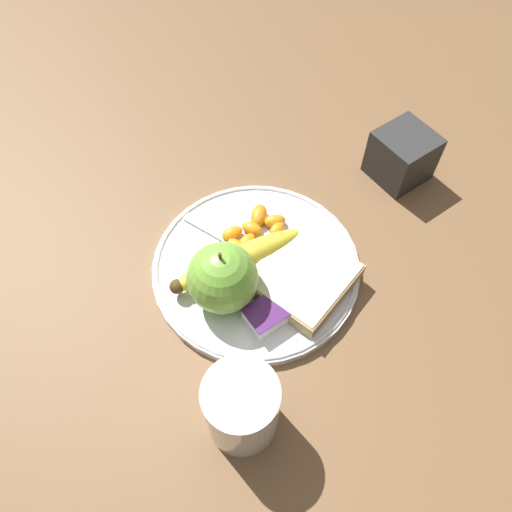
{
  "coord_description": "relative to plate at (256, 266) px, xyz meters",
  "views": [
    {
      "loc": [
        0.19,
        0.27,
        0.54
      ],
      "look_at": [
        0.0,
        0.0,
        0.03
      ],
      "focal_mm": 35.0,
      "sensor_mm": 36.0,
      "label": 1
    }
  ],
  "objects": [
    {
      "name": "ground_plane",
      "position": [
        0.0,
        0.0,
        -0.01
      ],
      "size": [
        3.0,
        3.0,
        0.0
      ],
      "primitive_type": "plane",
      "color": "brown"
    },
    {
      "name": "plate",
      "position": [
        0.0,
        0.0,
        0.0
      ],
      "size": [
        0.26,
        0.26,
        0.01
      ],
      "color": "silver",
      "rests_on": "ground_plane"
    },
    {
      "name": "juice_glass",
      "position": [
        0.12,
        0.15,
        0.04
      ],
      "size": [
        0.08,
        0.08,
        0.1
      ],
      "color": "silver",
      "rests_on": "ground_plane"
    },
    {
      "name": "apple",
      "position": [
        0.06,
        0.01,
        0.05
      ],
      "size": [
        0.08,
        0.08,
        0.09
      ],
      "color": "#72B23D",
      "rests_on": "plate"
    },
    {
      "name": "banana",
      "position": [
        0.02,
        -0.01,
        0.02
      ],
      "size": [
        0.18,
        0.06,
        0.03
      ],
      "color": "yellow",
      "rests_on": "plate"
    },
    {
      "name": "bread_slice",
      "position": [
        -0.03,
        0.05,
        0.02
      ],
      "size": [
        0.14,
        0.13,
        0.02
      ],
      "color": "tan",
      "rests_on": "plate"
    },
    {
      "name": "fork",
      "position": [
        -0.01,
        -0.01,
        0.01
      ],
      "size": [
        0.08,
        0.18,
        0.0
      ],
      "rotation": [
        0.0,
        0.0,
        14.5
      ],
      "color": "silver",
      "rests_on": "plate"
    },
    {
      "name": "jam_packet",
      "position": [
        0.03,
        0.07,
        0.01
      ],
      "size": [
        0.05,
        0.04,
        0.02
      ],
      "color": "white",
      "rests_on": "plate"
    },
    {
      "name": "orange_segment_0",
      "position": [
        -0.05,
        0.0,
        0.01
      ],
      "size": [
        0.03,
        0.04,
        0.02
      ],
      "color": "orange",
      "rests_on": "plate"
    },
    {
      "name": "orange_segment_1",
      "position": [
        -0.0,
        -0.05,
        0.01
      ],
      "size": [
        0.03,
        0.02,
        0.02
      ],
      "color": "orange",
      "rests_on": "plate"
    },
    {
      "name": "orange_segment_2",
      "position": [
        -0.05,
        -0.02,
        0.01
      ],
      "size": [
        0.03,
        0.02,
        0.01
      ],
      "color": "orange",
      "rests_on": "plate"
    },
    {
      "name": "orange_segment_3",
      "position": [
        -0.04,
        -0.06,
        0.01
      ],
      "size": [
        0.04,
        0.04,
        0.02
      ],
      "color": "orange",
      "rests_on": "plate"
    },
    {
      "name": "orange_segment_4",
      "position": [
        -0.01,
        -0.03,
        0.01
      ],
      "size": [
        0.03,
        0.02,
        0.01
      ],
      "color": "orange",
      "rests_on": "plate"
    },
    {
      "name": "orange_segment_5",
      "position": [
        0.01,
        -0.03,
        0.01
      ],
      "size": [
        0.02,
        0.03,
        0.01
      ],
      "color": "orange",
      "rests_on": "plate"
    },
    {
      "name": "orange_segment_6",
      "position": [
        -0.06,
        -0.04,
        0.01
      ],
      "size": [
        0.03,
        0.03,
        0.02
      ],
      "color": "orange",
      "rests_on": "plate"
    },
    {
      "name": "orange_segment_7",
      "position": [
        -0.03,
        -0.04,
        0.01
      ],
      "size": [
        0.03,
        0.03,
        0.02
      ],
      "color": "orange",
      "rests_on": "plate"
    },
    {
      "name": "condiment_caddy",
      "position": [
        -0.26,
        -0.01,
        0.03
      ],
      "size": [
        0.07,
        0.07,
        0.07
      ],
      "color": "#2D2D2D",
      "rests_on": "ground_plane"
    }
  ]
}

